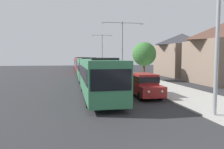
# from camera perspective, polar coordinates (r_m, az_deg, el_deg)

# --- Properties ---
(bus_lead) EXTENTS (2.58, 11.58, 3.21)m
(bus_lead) POSITION_cam_1_polar(r_m,az_deg,el_deg) (17.40, -3.67, -0.50)
(bus_lead) COLOR #33724C
(bus_lead) RESTS_ON ground_plane
(bus_second_in_line) EXTENTS (2.58, 12.06, 3.21)m
(bus_second_in_line) POSITION_cam_1_polar(r_m,az_deg,el_deg) (30.28, -6.69, 1.68)
(bus_second_in_line) COLOR #33724C
(bus_second_in_line) RESTS_ON ground_plane
(bus_middle) EXTENTS (2.58, 10.92, 3.21)m
(bus_middle) POSITION_cam_1_polar(r_m,az_deg,el_deg) (43.47, -7.92, 2.56)
(bus_middle) COLOR maroon
(bus_middle) RESTS_ON ground_plane
(bus_fourth_in_line) EXTENTS (2.58, 12.15, 3.21)m
(bus_fourth_in_line) POSITION_cam_1_polar(r_m,az_deg,el_deg) (55.43, -8.54, 3.00)
(bus_fourth_in_line) COLOR maroon
(bus_fourth_in_line) RESTS_ON ground_plane
(bus_rear) EXTENTS (2.58, 11.13, 3.21)m
(bus_rear) POSITION_cam_1_polar(r_m,az_deg,el_deg) (68.08, -8.95, 3.30)
(bus_rear) COLOR #284C8C
(bus_rear) RESTS_ON ground_plane
(white_suv) EXTENTS (1.86, 5.02, 1.90)m
(white_suv) POSITION_cam_1_polar(r_m,az_deg,el_deg) (17.86, 8.41, -2.53)
(white_suv) COLOR maroon
(white_suv) RESTS_ON ground_plane
(streetlamp_near) EXTENTS (5.76, 0.28, 8.99)m
(streetlamp_near) POSITION_cam_1_polar(r_m,az_deg,el_deg) (12.80, 26.45, 14.68)
(streetlamp_near) COLOR gray
(streetlamp_near) RESTS_ON sidewalk
(streetlamp_mid) EXTENTS (6.43, 0.28, 8.39)m
(streetlamp_mid) POSITION_cam_1_polar(r_m,az_deg,el_deg) (32.42, 2.74, 8.30)
(streetlamp_mid) COLOR gray
(streetlamp_mid) RESTS_ON sidewalk
(streetlamp_far) EXTENTS (5.15, 0.28, 8.65)m
(streetlamp_far) POSITION_cam_1_polar(r_m,az_deg,el_deg) (53.43, -2.64, 6.93)
(streetlamp_far) COLOR gray
(streetlamp_far) RESTS_ON sidewalk
(roadside_tree) EXTENTS (3.26, 3.26, 5.15)m
(roadside_tree) POSITION_cam_1_polar(r_m,az_deg,el_deg) (29.77, 8.56, 5.39)
(roadside_tree) COLOR #4C3823
(roadside_tree) RESTS_ON sidewalk
(house_distant_gabled) EXTENTS (7.07, 9.07, 7.29)m
(house_distant_gabled) POSITION_cam_1_polar(r_m,az_deg,el_deg) (39.05, 18.00, 5.12)
(house_distant_gabled) COLOR #7A6656
(house_distant_gabled) RESTS_ON ground_plane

